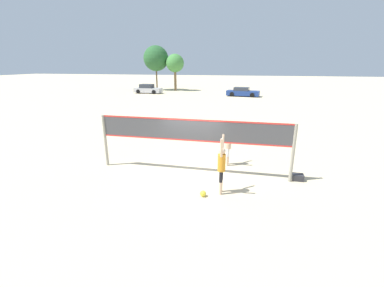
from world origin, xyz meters
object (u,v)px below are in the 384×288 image
(volleyball_net, at_px, (192,135))
(player_blocker, at_px, (228,143))
(player_spiker, at_px, (222,164))
(volleyball, at_px, (203,194))
(tree_left_cluster, at_px, (175,63))
(gear_bag, at_px, (298,177))
(parked_car_near, at_px, (243,92))
(tree_right_cluster, at_px, (156,58))
(parked_car_mid, at_px, (148,89))

(volleyball_net, relative_size, player_blocker, 4.08)
(player_spiker, relative_size, volleyball, 9.86)
(tree_left_cluster, bearing_deg, gear_bag, -66.38)
(parked_car_near, bearing_deg, tree_right_cluster, 165.58)
(gear_bag, relative_size, tree_left_cluster, 0.07)
(volleyball_net, distance_m, player_spiker, 2.21)
(volleyball_net, height_order, tree_left_cluster, tree_left_cluster)
(volleyball_net, height_order, parked_car_near, volleyball_net)
(player_spiker, distance_m, tree_left_cluster, 38.33)
(volleyball_net, relative_size, gear_bag, 18.46)
(parked_car_near, height_order, tree_left_cluster, tree_left_cluster)
(gear_bag, height_order, parked_car_mid, parked_car_mid)
(player_spiker, distance_m, parked_car_mid, 34.77)
(parked_car_mid, bearing_deg, player_spiker, -61.13)
(player_blocker, relative_size, tree_right_cluster, 0.26)
(parked_car_mid, height_order, tree_left_cluster, tree_left_cluster)
(player_spiker, relative_size, player_blocker, 1.08)
(player_spiker, bearing_deg, player_blocker, -0.06)
(player_spiker, height_order, volleyball, player_spiker)
(parked_car_near, xyz_separation_m, parked_car_mid, (-15.15, 0.90, 0.05))
(gear_bag, xyz_separation_m, tree_right_cluster, (-18.67, 34.86, 5.35))
(volleyball_net, relative_size, player_spiker, 3.79)
(volleyball_net, bearing_deg, volleyball, -66.95)
(parked_car_mid, bearing_deg, player_blocker, -58.92)
(gear_bag, bearing_deg, volleyball, -148.52)
(parked_car_mid, distance_m, tree_left_cluster, 7.16)
(volleyball, xyz_separation_m, tree_left_cluster, (-11.52, 36.59, 4.52))
(player_spiker, xyz_separation_m, parked_car_mid, (-15.32, 31.21, -0.50))
(player_spiker, bearing_deg, parked_car_near, 0.33)
(tree_left_cluster, bearing_deg, parked_car_mid, -122.85)
(volleyball, height_order, tree_right_cluster, tree_right_cluster)
(player_blocker, relative_size, tree_left_cluster, 0.32)
(player_spiker, bearing_deg, volleyball, 123.78)
(gear_bag, height_order, tree_right_cluster, tree_right_cluster)
(volleyball, bearing_deg, parked_car_near, 89.23)
(player_blocker, height_order, parked_car_mid, player_blocker)
(volleyball_net, xyz_separation_m, volleyball, (0.85, -1.99, -1.59))
(player_blocker, distance_m, volleyball, 3.40)
(player_blocker, relative_size, volleyball, 9.17)
(gear_bag, xyz_separation_m, parked_car_near, (-3.13, 28.54, 0.46))
(gear_bag, xyz_separation_m, parked_car_mid, (-18.28, 29.43, 0.51))
(volleyball_net, bearing_deg, gear_bag, 2.34)
(volleyball, relative_size, parked_car_mid, 0.05)
(gear_bag, bearing_deg, tree_right_cluster, 118.17)
(volleyball, xyz_separation_m, parked_car_mid, (-14.74, 31.60, 0.53))
(parked_car_mid, distance_m, tree_right_cluster, 7.28)
(volleyball, relative_size, gear_bag, 0.49)
(player_spiker, bearing_deg, volleyball_net, 41.87)
(player_blocker, bearing_deg, volleyball_net, -49.52)
(player_blocker, bearing_deg, gear_bag, 70.51)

